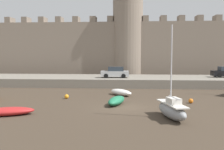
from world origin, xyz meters
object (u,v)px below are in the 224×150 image
rowboat_foreground_right (7,111)px  mooring_buoy_near_shore (67,96)px  sailboat_midflat_right (172,109)px  car_quay_centre_west (115,72)px  rowboat_foreground_left (121,92)px  mooring_buoy_mid_mud (191,101)px  rowboat_foreground_centre (116,100)px

rowboat_foreground_right → mooring_buoy_near_shore: (2.65, 7.84, -0.10)m
sailboat_midflat_right → rowboat_foreground_right: bearing=180.0°
rowboat_foreground_right → mooring_buoy_near_shore: size_ratio=9.09×
car_quay_centre_west → rowboat_foreground_left: bearing=-82.2°
mooring_buoy_near_shore → mooring_buoy_mid_mud: bearing=-7.7°
rowboat_foreground_right → mooring_buoy_mid_mud: bearing=22.2°
mooring_buoy_mid_mud → mooring_buoy_near_shore: mooring_buoy_near_shore is taller
rowboat_foreground_left → mooring_buoy_near_shore: 6.22m
sailboat_midflat_right → mooring_buoy_mid_mud: bearing=66.1°
rowboat_foreground_centre → mooring_buoy_mid_mud: size_ratio=8.28×
rowboat_foreground_left → mooring_buoy_near_shore: rowboat_foreground_left is taller
mooring_buoy_mid_mud → car_quay_centre_west: 15.85m
mooring_buoy_mid_mud → rowboat_foreground_right: bearing=-157.8°
sailboat_midflat_right → rowboat_foreground_centre: (-4.31, 5.02, -0.28)m
rowboat_foreground_right → rowboat_foreground_centre: (8.07, 5.01, 0.06)m
rowboat_foreground_left → mooring_buoy_mid_mud: 8.15m
rowboat_foreground_left → car_quay_centre_west: 9.33m
rowboat_foreground_left → rowboat_foreground_centre: size_ratio=0.88×
rowboat_foreground_right → car_quay_centre_west: bearing=70.4°
sailboat_midflat_right → car_quay_centre_west: (-5.37, 19.68, 1.32)m
rowboat_foreground_left → car_quay_centre_west: (-1.24, 9.11, 1.62)m
rowboat_foreground_left → mooring_buoy_near_shore: size_ratio=7.19×
rowboat_foreground_left → rowboat_foreground_centre: 5.55m
rowboat_foreground_right → mooring_buoy_mid_mud: (15.10, 6.15, -0.10)m
sailboat_midflat_right → rowboat_foreground_right: sailboat_midflat_right is taller
rowboat_foreground_right → car_quay_centre_west: (7.00, 19.67, 1.66)m
sailboat_midflat_right → mooring_buoy_mid_mud: 6.75m
sailboat_midflat_right → mooring_buoy_near_shore: bearing=141.1°
sailboat_midflat_right → car_quay_centre_west: size_ratio=1.61×
rowboat_foreground_left → mooring_buoy_mid_mud: (6.85, -4.41, -0.14)m
mooring_buoy_mid_mud → mooring_buoy_near_shore: (-12.45, 1.69, 0.00)m
rowboat_foreground_right → rowboat_foreground_left: rowboat_foreground_left is taller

